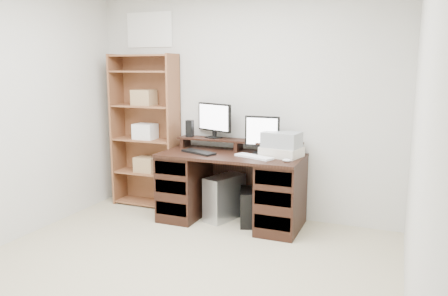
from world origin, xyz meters
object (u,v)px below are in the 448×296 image
Objects in this scene: monitor_wide at (214,119)px; monitor_small at (262,134)px; printer at (281,152)px; bookshelf at (146,130)px; tower_black at (248,207)px; desk at (231,187)px; tower_silver at (224,197)px.

monitor_wide is 0.61m from monitor_small.
printer is 0.22× the size of bookshelf.
bookshelf is at bearing -172.48° from printer.
bookshelf is (-1.47, 0.09, -0.05)m from monitor_small.
bookshelf is at bearing -155.99° from monitor_wide.
tower_black is 0.23× the size of bookshelf.
monitor_small reaches higher than desk.
tower_black is (0.48, -0.22, -0.90)m from monitor_wide.
desk is 3.88× the size of printer.
printer is (0.52, 0.07, 0.41)m from desk.
bookshelf reaches higher than monitor_small.
monitor_small is 1.03× the size of printer.
tower_silver is at bearing -7.87° from bookshelf.
tower_black is 1.55m from bookshelf.
printer is at bearing 7.57° from desk.
tower_silver is (-0.63, -0.00, -0.56)m from printer.
printer is 0.80× the size of tower_silver.
tower_silver is (-0.11, 0.07, -0.15)m from desk.
monitor_wide is 1.04m from tower_black.
printer reaches higher than desk.
desk is at bearing -12.81° from tower_silver.
monitor_small is 0.28m from printer.
printer is 0.84m from tower_silver.
printer is (0.22, -0.05, -0.17)m from monitor_small.
monitor_small is at bearing -179.95° from printer.
monitor_small is 0.80m from tower_black.
desk is at bearing -161.34° from monitor_small.
tower_silver is 0.30m from tower_black.
desk is 3.09× the size of tower_silver.
tower_silver is at bearing -18.62° from monitor_wide.
bookshelf reaches higher than printer.
monitor_wide is 1.13× the size of tower_black.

